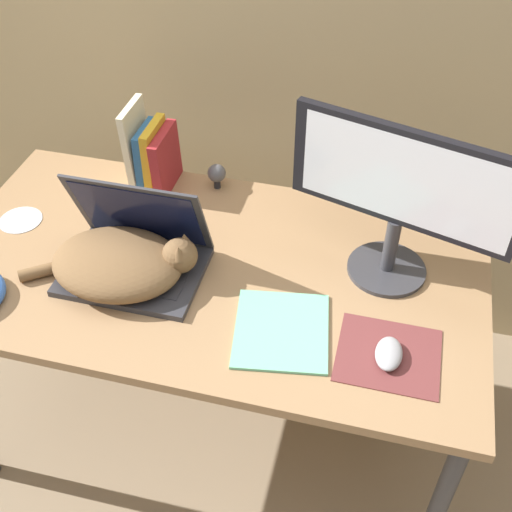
{
  "coord_description": "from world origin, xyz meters",
  "views": [
    {
      "loc": [
        0.41,
        -0.76,
        1.91
      ],
      "look_at": [
        0.13,
        0.35,
        0.85
      ],
      "focal_mm": 45.0,
      "sensor_mm": 36.0,
      "label": 1
    }
  ],
  "objects_px": {
    "cat": "(121,263)",
    "cd_disc": "(21,220)",
    "external_monitor": "(401,194)",
    "book_row": "(152,155)",
    "notepad": "(281,330)",
    "computer_mouse": "(389,354)",
    "laptop": "(135,254)",
    "webcam": "(217,174)"
  },
  "relations": [
    {
      "from": "notepad",
      "to": "book_row",
      "type": "bearing_deg",
      "value": 136.11
    },
    {
      "from": "laptop",
      "to": "webcam",
      "type": "distance_m",
      "value": 0.4
    },
    {
      "from": "external_monitor",
      "to": "cd_disc",
      "type": "bearing_deg",
      "value": -177.34
    },
    {
      "from": "laptop",
      "to": "webcam",
      "type": "xyz_separation_m",
      "value": [
        0.1,
        0.39,
        0.0
      ]
    },
    {
      "from": "laptop",
      "to": "webcam",
      "type": "bearing_deg",
      "value": 75.43
    },
    {
      "from": "cat",
      "to": "cd_disc",
      "type": "xyz_separation_m",
      "value": [
        -0.38,
        0.15,
        -0.05
      ]
    },
    {
      "from": "external_monitor",
      "to": "notepad",
      "type": "distance_m",
      "value": 0.42
    },
    {
      "from": "laptop",
      "to": "cd_disc",
      "type": "relative_size",
      "value": 2.94
    },
    {
      "from": "external_monitor",
      "to": "cd_disc",
      "type": "xyz_separation_m",
      "value": [
        -1.02,
        -0.05,
        -0.25
      ]
    },
    {
      "from": "book_row",
      "to": "notepad",
      "type": "relative_size",
      "value": 0.94
    },
    {
      "from": "laptop",
      "to": "external_monitor",
      "type": "relative_size",
      "value": 0.66
    },
    {
      "from": "external_monitor",
      "to": "computer_mouse",
      "type": "height_order",
      "value": "external_monitor"
    },
    {
      "from": "cd_disc",
      "to": "notepad",
      "type": "bearing_deg",
      "value": -15.32
    },
    {
      "from": "cat",
      "to": "webcam",
      "type": "relative_size",
      "value": 5.65
    },
    {
      "from": "computer_mouse",
      "to": "notepad",
      "type": "xyz_separation_m",
      "value": [
        -0.25,
        0.02,
        -0.01
      ]
    },
    {
      "from": "cat",
      "to": "notepad",
      "type": "relative_size",
      "value": 1.64
    },
    {
      "from": "webcam",
      "to": "cd_disc",
      "type": "xyz_separation_m",
      "value": [
        -0.49,
        -0.29,
        -0.05
      ]
    },
    {
      "from": "external_monitor",
      "to": "webcam",
      "type": "relative_size",
      "value": 6.77
    },
    {
      "from": "computer_mouse",
      "to": "notepad",
      "type": "height_order",
      "value": "computer_mouse"
    },
    {
      "from": "external_monitor",
      "to": "notepad",
      "type": "height_order",
      "value": "external_monitor"
    },
    {
      "from": "cat",
      "to": "external_monitor",
      "type": "height_order",
      "value": "external_monitor"
    },
    {
      "from": "laptop",
      "to": "notepad",
      "type": "bearing_deg",
      "value": -16.41
    },
    {
      "from": "laptop",
      "to": "computer_mouse",
      "type": "relative_size",
      "value": 3.55
    },
    {
      "from": "webcam",
      "to": "laptop",
      "type": "bearing_deg",
      "value": -104.57
    },
    {
      "from": "computer_mouse",
      "to": "cd_disc",
      "type": "height_order",
      "value": "computer_mouse"
    },
    {
      "from": "computer_mouse",
      "to": "cd_disc",
      "type": "xyz_separation_m",
      "value": [
        -1.06,
        0.24,
        -0.02
      ]
    },
    {
      "from": "laptop",
      "to": "cat",
      "type": "distance_m",
      "value": 0.05
    },
    {
      "from": "book_row",
      "to": "notepad",
      "type": "bearing_deg",
      "value": -43.89
    },
    {
      "from": "external_monitor",
      "to": "computer_mouse",
      "type": "distance_m",
      "value": 0.37
    },
    {
      "from": "cd_disc",
      "to": "laptop",
      "type": "bearing_deg",
      "value": -14.18
    },
    {
      "from": "notepad",
      "to": "cd_disc",
      "type": "distance_m",
      "value": 0.83
    },
    {
      "from": "computer_mouse",
      "to": "webcam",
      "type": "bearing_deg",
      "value": 136.88
    },
    {
      "from": "laptop",
      "to": "computer_mouse",
      "type": "height_order",
      "value": "laptop"
    },
    {
      "from": "cat",
      "to": "external_monitor",
      "type": "xyz_separation_m",
      "value": [
        0.65,
        0.19,
        0.19
      ]
    },
    {
      "from": "cat",
      "to": "webcam",
      "type": "xyz_separation_m",
      "value": [
        0.12,
        0.43,
        -0.01
      ]
    },
    {
      "from": "cat",
      "to": "notepad",
      "type": "height_order",
      "value": "cat"
    },
    {
      "from": "laptop",
      "to": "cat",
      "type": "xyz_separation_m",
      "value": [
        -0.02,
        -0.05,
        0.01
      ]
    },
    {
      "from": "notepad",
      "to": "computer_mouse",
      "type": "bearing_deg",
      "value": -4.3
    },
    {
      "from": "external_monitor",
      "to": "book_row",
      "type": "xyz_separation_m",
      "value": [
        -0.72,
        0.21,
        -0.14
      ]
    },
    {
      "from": "book_row",
      "to": "cd_disc",
      "type": "distance_m",
      "value": 0.41
    },
    {
      "from": "cat",
      "to": "book_row",
      "type": "xyz_separation_m",
      "value": [
        -0.07,
        0.4,
        0.05
      ]
    },
    {
      "from": "book_row",
      "to": "laptop",
      "type": "bearing_deg",
      "value": -76.37
    }
  ]
}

